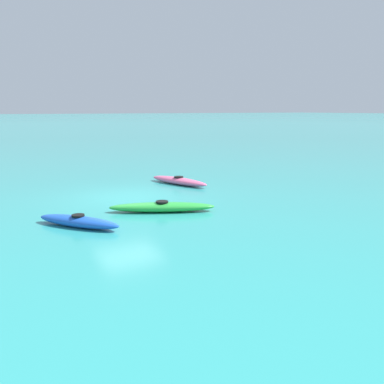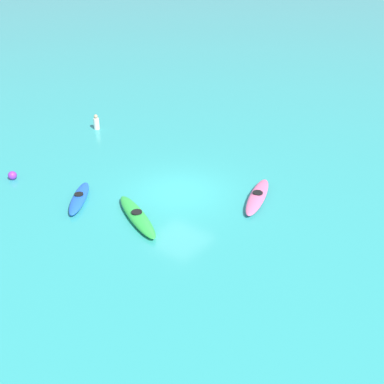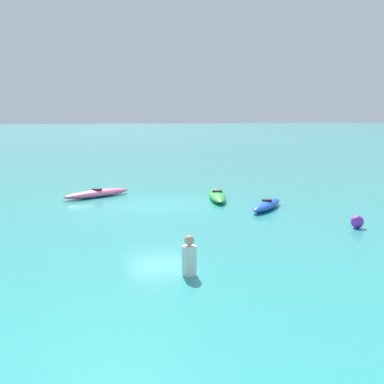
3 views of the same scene
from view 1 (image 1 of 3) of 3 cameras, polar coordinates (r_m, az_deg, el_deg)
ground_plane at (r=16.37m, az=-8.96°, el=-0.70°), size 600.00×600.00×0.00m
kayak_blue at (r=12.55m, az=-15.56°, el=-3.97°), size 2.19×2.59×0.37m
kayak_pink at (r=18.90m, az=-1.86°, el=1.57°), size 1.72×3.38×0.37m
kayak_green at (r=13.88m, az=-4.20°, el=-2.11°), size 3.50×2.16×0.37m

